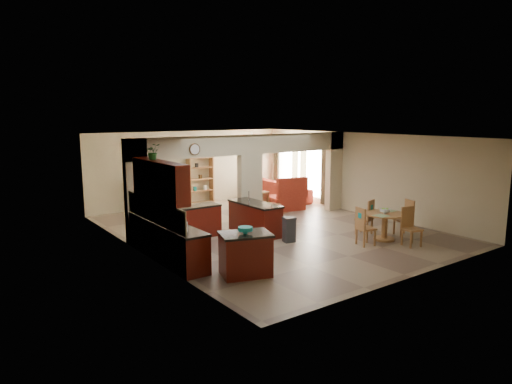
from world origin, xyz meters
TOP-DOWN VIEW (x-y plane):
  - floor at (0.00, 0.00)m, footprint 10.00×10.00m
  - ceiling at (0.00, 0.00)m, footprint 10.00×10.00m
  - wall_back at (0.00, 5.00)m, footprint 8.00×0.00m
  - wall_front at (0.00, -5.00)m, footprint 8.00×0.00m
  - wall_left at (-4.00, 0.00)m, footprint 0.00×10.00m
  - wall_right at (4.00, 0.00)m, footprint 0.00×10.00m
  - partition_left_pier at (-3.70, 1.00)m, footprint 0.60×0.25m
  - partition_center_pier at (0.00, 1.00)m, footprint 0.80×0.25m
  - partition_right_pier at (3.70, 1.00)m, footprint 0.60×0.25m
  - partition_header at (0.00, 1.00)m, footprint 8.00×0.25m
  - kitchen_counter at (-3.26, -0.25)m, footprint 2.52×3.29m
  - upper_cabinets at (-3.82, -0.80)m, footprint 0.35×2.40m
  - peninsula at (-0.60, -0.11)m, footprint 0.70×1.85m
  - wall_clock at (-2.00, 0.85)m, footprint 0.34×0.03m
  - rug at (1.20, 2.10)m, footprint 1.60×1.30m
  - fireplace at (-1.60, 4.83)m, footprint 1.60×0.35m
  - shelving_unit at (0.35, 4.82)m, footprint 1.00×0.32m
  - window_a at (3.97, 2.30)m, footprint 0.02×0.90m
  - window_b at (3.97, 4.00)m, footprint 0.02×0.90m
  - glazed_door at (3.97, 3.15)m, footprint 0.02×0.70m
  - drape_a_left at (3.93, 1.70)m, footprint 0.10×0.28m
  - drape_a_right at (3.93, 2.90)m, footprint 0.10×0.28m
  - drape_b_left at (3.93, 3.40)m, footprint 0.10×0.28m
  - drape_b_right at (3.93, 4.60)m, footprint 0.10×0.28m
  - ceiling_fan at (1.50, 3.00)m, footprint 1.00×1.00m
  - kitchen_island at (-2.80, -2.81)m, footprint 1.26×1.06m
  - teal_bowl at (-2.82, -2.85)m, footprint 0.31×0.31m
  - trash_can at (-0.37, -1.37)m, footprint 0.35×0.31m
  - dining_table at (1.88, -2.76)m, footprint 1.11×1.11m
  - fruit_bowl at (1.84, -2.78)m, footprint 0.28×0.28m
  - sofa at (3.30, 3.55)m, footprint 2.85×1.23m
  - chaise at (2.31, 2.06)m, footprint 1.37×1.19m
  - armchair at (1.20, 2.46)m, footprint 0.89×0.91m
  - ottoman at (1.50, 1.73)m, footprint 0.64×0.64m
  - plant at (-3.82, -0.48)m, footprint 0.37×0.33m
  - chair_north at (1.93, -2.10)m, footprint 0.53×0.53m
  - chair_east at (2.79, -2.78)m, footprint 0.53×0.53m
  - chair_south at (2.01, -3.47)m, footprint 0.50×0.50m
  - chair_west at (0.99, -2.78)m, footprint 0.50×0.50m

SIDE VIEW (x-z plane):
  - floor at x=0.00m, z-range 0.00..0.00m
  - rug at x=1.20m, z-range 0.00..0.01m
  - ottoman at x=1.50m, z-range 0.00..0.36m
  - chaise at x=2.31m, z-range 0.00..0.48m
  - trash_can at x=-0.37m, z-range 0.00..0.63m
  - armchair at x=1.20m, z-range 0.00..0.74m
  - sofa at x=3.30m, z-range 0.00..0.82m
  - peninsula at x=-0.60m, z-range 0.00..0.91m
  - kitchen_counter at x=-3.26m, z-range -0.27..1.20m
  - kitchen_island at x=-2.80m, z-range 0.00..0.93m
  - dining_table at x=1.88m, z-range 0.13..0.88m
  - chair_north at x=1.93m, z-range 0.04..1.07m
  - chair_east at x=2.79m, z-range 0.04..1.07m
  - chair_south at x=2.01m, z-range 0.04..1.07m
  - chair_west at x=0.99m, z-range 0.04..1.07m
  - fireplace at x=-1.60m, z-range 0.01..1.21m
  - fruit_bowl at x=1.84m, z-range 0.76..0.90m
  - shelving_unit at x=0.35m, z-range 0.00..1.80m
  - teal_bowl at x=-2.82m, z-range 0.93..1.08m
  - glazed_door at x=3.97m, z-range 0.00..2.10m
  - partition_center_pier at x=0.00m, z-range 0.00..2.20m
  - drape_a_left at x=3.93m, z-range 0.05..2.35m
  - drape_a_right at x=3.93m, z-range 0.05..2.35m
  - drape_b_left at x=3.93m, z-range 0.05..2.35m
  - drape_b_right at x=3.93m, z-range 0.05..2.35m
  - window_a at x=3.97m, z-range 0.25..2.15m
  - window_b at x=3.97m, z-range 0.25..2.15m
  - partition_left_pier at x=-3.70m, z-range 0.00..2.80m
  - partition_right_pier at x=3.70m, z-range 0.00..2.80m
  - wall_back at x=0.00m, z-range -2.60..5.40m
  - wall_front at x=0.00m, z-range -2.60..5.40m
  - wall_left at x=-4.00m, z-range -3.60..6.40m
  - wall_right at x=4.00m, z-range -3.60..6.40m
  - upper_cabinets at x=-3.82m, z-range 1.47..2.37m
  - wall_clock at x=-2.00m, z-range 2.28..2.62m
  - partition_header at x=0.00m, z-range 2.20..2.80m
  - plant at x=-3.82m, z-range 2.37..2.74m
  - ceiling_fan at x=1.50m, z-range 2.51..2.61m
  - ceiling at x=0.00m, z-range 2.80..2.80m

